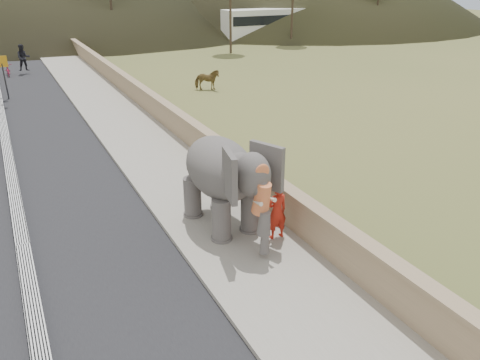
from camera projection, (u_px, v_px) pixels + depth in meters
name	position (u px, v px, depth m)	size (l,w,h in m)	color
ground	(210.00, 216.00, 13.66)	(160.00, 160.00, 0.00)	olive
road	(6.00, 141.00, 19.70)	(7.00, 120.00, 0.03)	black
median	(5.00, 139.00, 19.67)	(0.35, 120.00, 0.22)	black
walkway	(123.00, 124.00, 21.77)	(3.00, 120.00, 0.15)	#9E9687
parapet	(157.00, 109.00, 22.26)	(0.30, 120.00, 1.10)	tan
signboard	(3.00, 70.00, 25.54)	(0.60, 0.08, 2.40)	#2D2D33
cow	(207.00, 80.00, 28.06)	(0.67, 1.48, 1.25)	brown
distant_car	(249.00, 32.00, 50.46)	(1.70, 4.23, 1.44)	#B1B3B9
bus_white	(273.00, 24.00, 49.50)	(2.50, 11.00, 3.10)	white
bus_orange	(346.00, 20.00, 53.84)	(2.50, 11.00, 3.10)	orange
elephant_and_man	(221.00, 181.00, 12.48)	(2.28, 3.69, 2.56)	#635E5A
motorcyclist	(17.00, 63.00, 32.19)	(1.85, 1.64, 2.05)	maroon
trees	(69.00, 8.00, 37.20)	(47.04, 41.90, 9.11)	#473828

